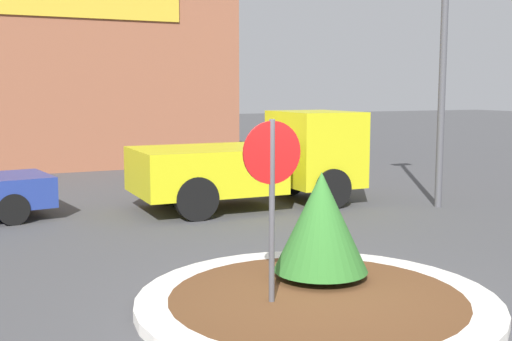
{
  "coord_description": "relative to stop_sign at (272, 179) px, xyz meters",
  "views": [
    {
      "loc": [
        -3.95,
        -6.71,
        2.7
      ],
      "look_at": [
        0.74,
        3.39,
        1.3
      ],
      "focal_mm": 45.0,
      "sensor_mm": 36.0,
      "label": 1
    }
  ],
  "objects": [
    {
      "name": "ground_plane",
      "position": [
        0.61,
        -0.05,
        -1.65
      ],
      "size": [
        120.0,
        120.0,
        0.0
      ],
      "primitive_type": "plane",
      "color": "#474749"
    },
    {
      "name": "traffic_island",
      "position": [
        0.61,
        -0.05,
        -1.57
      ],
      "size": [
        4.52,
        4.52,
        0.15
      ],
      "color": "silver",
      "rests_on": "ground_plane"
    },
    {
      "name": "storefront_building",
      "position": [
        -1.58,
        17.73,
        1.48
      ],
      "size": [
        15.08,
        6.07,
        6.26
      ],
      "color": "#93563D",
      "rests_on": "ground_plane"
    },
    {
      "name": "island_shrub",
      "position": [
        1.03,
        0.58,
        -0.71
      ],
      "size": [
        1.28,
        1.28,
        1.46
      ],
      "color": "brown",
      "rests_on": "traffic_island"
    },
    {
      "name": "utility_truck",
      "position": [
        2.96,
        6.68,
        -0.59
      ],
      "size": [
        5.26,
        2.39,
        2.19
      ],
      "rotation": [
        0.0,
        0.0,
        -0.01
      ],
      "color": "gold",
      "rests_on": "ground_plane"
    },
    {
      "name": "stop_sign",
      "position": [
        0.0,
        0.0,
        0.0
      ],
      "size": [
        0.75,
        0.07,
        2.36
      ],
      "color": "#4C4C51",
      "rests_on": "ground_plane"
    },
    {
      "name": "light_pole",
      "position": [
        6.68,
        4.78,
        2.3
      ],
      "size": [
        0.7,
        0.3,
        6.76
      ],
      "color": "#4C4C51",
      "rests_on": "ground_plane"
    }
  ]
}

